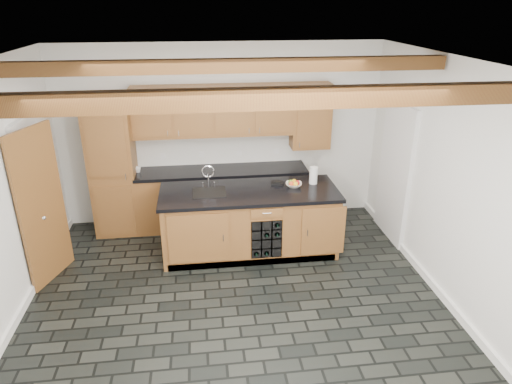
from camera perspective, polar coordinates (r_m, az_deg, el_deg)
ground at (r=5.59m, az=-2.40°, el=-14.03°), size 5.00×5.00×0.00m
room_shell at (r=5.32m, az=-4.09°, el=2.71°), size 5.01×5.00×5.00m
back_cabinetry at (r=7.10m, az=-7.14°, el=3.17°), size 3.65×0.62×2.20m
island at (r=6.46m, az=-0.76°, el=-3.69°), size 2.48×0.96×0.93m
faucet at (r=6.26m, az=-5.89°, el=0.33°), size 0.45×0.40×0.34m
kitchen_scale at (r=6.49m, az=2.70°, el=1.17°), size 0.19×0.15×0.05m
fruit_bowl at (r=6.42m, az=4.74°, el=0.91°), size 0.27×0.27×0.06m
fruit_cluster at (r=6.41m, az=4.75°, el=1.15°), size 0.16×0.17×0.07m
paper_towel at (r=6.53m, az=7.19°, el=2.09°), size 0.11×0.11×0.25m
mug at (r=7.16m, az=-14.56°, el=2.72°), size 0.11×0.11×0.09m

